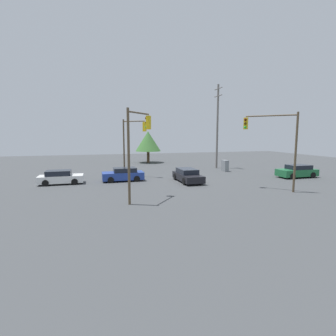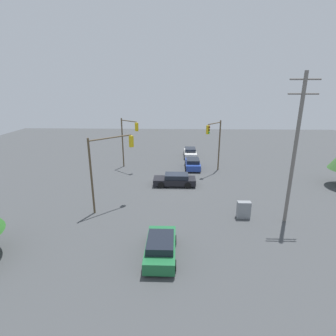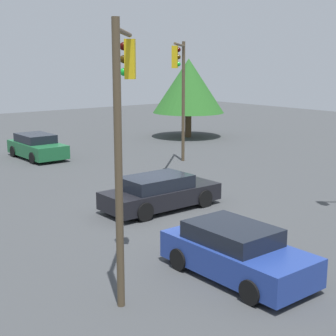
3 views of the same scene
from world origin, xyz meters
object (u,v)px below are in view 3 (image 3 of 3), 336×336
(traffic_signal_main, at_px, (181,81))
(traffic_signal_aux, at_px, (123,113))
(sedan_blue, at_px, (236,252))
(sedan_dark, at_px, (160,192))
(sedan_green, at_px, (37,147))

(traffic_signal_main, relative_size, traffic_signal_aux, 1.02)
(sedan_blue, bearing_deg, sedan_dark, -110.36)
(sedan_green, distance_m, sedan_dark, 13.00)
(sedan_dark, height_order, traffic_signal_aux, traffic_signal_aux)
(sedan_green, distance_m, traffic_signal_main, 9.62)
(sedan_blue, bearing_deg, traffic_signal_aux, -27.06)
(sedan_blue, xyz_separation_m, traffic_signal_aux, (-2.64, 1.35, 3.77))
(traffic_signal_aux, bearing_deg, sedan_dark, -4.32)
(traffic_signal_aux, bearing_deg, sedan_green, 22.58)
(sedan_blue, distance_m, traffic_signal_aux, 4.80)
(sedan_blue, bearing_deg, traffic_signal_main, -124.27)
(sedan_dark, relative_size, sedan_blue, 1.11)
(sedan_green, height_order, sedan_blue, sedan_green)
(sedan_green, bearing_deg, sedan_dark, 86.17)
(sedan_dark, xyz_separation_m, sedan_blue, (-2.36, -6.36, 0.02))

